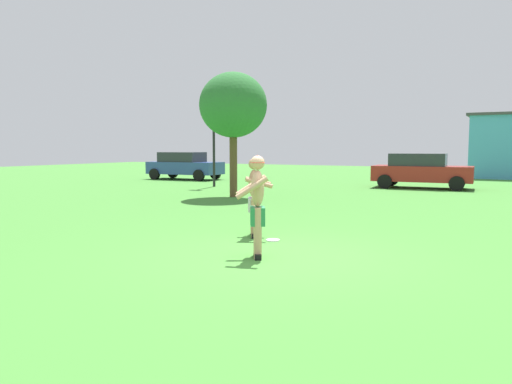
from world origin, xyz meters
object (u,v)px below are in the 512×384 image
player_with_cap (257,201)px  car_red_near_post (421,170)px  player_in_gray (254,195)px  tree_right_field (233,106)px  lamp_post (214,123)px  frisbee (273,240)px  car_blue_far_end (184,165)px

player_with_cap → car_red_near_post: player_with_cap is taller
player_in_gray → tree_right_field: 8.48m
player_in_gray → car_red_near_post: 14.10m
car_red_near_post → player_with_cap: bearing=-90.0°
player_with_cap → player_in_gray: bearing=120.0°
lamp_post → tree_right_field: (3.26, -3.63, 0.38)m
player_in_gray → frisbee: player_in_gray is taller
car_blue_far_end → car_red_near_post: bearing=0.8°
lamp_post → car_red_near_post: bearing=23.1°
player_with_cap → tree_right_field: 10.35m
player_in_gray → car_blue_far_end: size_ratio=0.37×
lamp_post → frisbee: bearing=-51.7°
player_in_gray → tree_right_field: (-4.54, 6.69, 2.54)m
frisbee → tree_right_field: 9.31m
player_with_cap → player_in_gray: 1.97m
player_in_gray → frisbee: bearing=-27.2°
player_with_cap → car_blue_far_end: 20.42m
car_red_near_post → lamp_post: size_ratio=0.92×
frisbee → tree_right_field: tree_right_field is taller
frisbee → lamp_post: lamp_post is taller
player_in_gray → lamp_post: size_ratio=0.34×
player_with_cap → tree_right_field: size_ratio=0.37×
player_in_gray → frisbee: (0.59, -0.30, -0.84)m
player_with_cap → car_blue_far_end: (-13.19, 15.59, -0.13)m
player_with_cap → car_red_near_post: (-0.01, 15.78, -0.13)m
frisbee → car_blue_far_end: car_blue_far_end is taller
frisbee → car_red_near_post: car_red_near_post is taller
player_with_cap → car_blue_far_end: bearing=130.2°
player_with_cap → tree_right_field: bearing=123.3°
player_in_gray → car_red_near_post: size_ratio=0.37×
car_blue_far_end → lamp_post: lamp_post is taller
car_red_near_post → tree_right_field: size_ratio=0.95×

